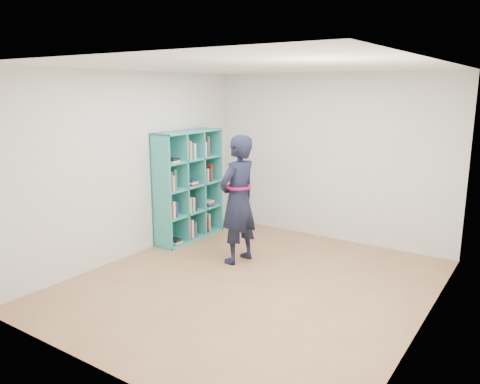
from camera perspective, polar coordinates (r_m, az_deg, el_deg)
The scene contains 9 objects.
floor at distance 5.89m, azimuth 1.39°, elevation -11.09°, with size 4.50×4.50×0.00m, color olive.
ceiling at distance 5.41m, azimuth 1.54°, elevation 15.06°, with size 4.50×4.50×0.00m, color white.
wall_left at distance 6.77m, azimuth -12.98°, elevation 3.19°, with size 0.02×4.50×2.60m, color beige.
wall_right at distance 4.76m, azimuth 22.20°, elevation -1.28°, with size 0.02×4.50×2.60m, color beige.
wall_back at distance 7.47m, azimuth 10.80°, elevation 4.14°, with size 4.00×0.02×2.60m, color beige.
wall_front at distance 3.85m, azimuth -16.89°, elevation -3.99°, with size 4.00×0.02×2.60m, color beige.
bookshelf at distance 7.44m, azimuth -6.42°, elevation 0.63°, with size 0.38×1.29×1.72m.
person at distance 6.35m, azimuth -0.24°, elevation -0.93°, with size 0.50×0.69×1.76m.
smartphone at distance 6.47m, azimuth -0.75°, elevation 0.37°, with size 0.02×0.10×0.14m.
Camera 1 is at (2.90, -4.56, 2.36)m, focal length 35.00 mm.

